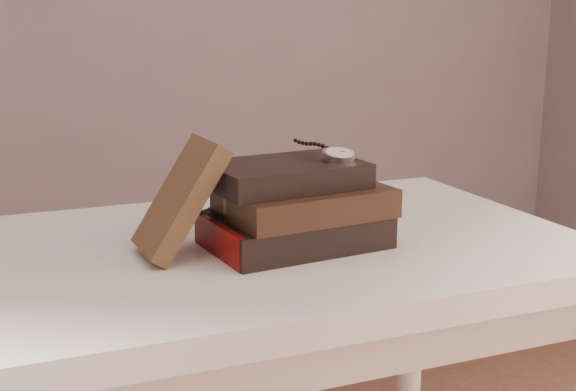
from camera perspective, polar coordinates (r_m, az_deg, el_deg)
name	(u,v)px	position (r m, az deg, el deg)	size (l,w,h in m)	color
table	(244,302)	(1.14, -3.31, -8.00)	(1.00, 0.60, 0.75)	white
book_stack	(295,207)	(1.09, 0.56, -0.86)	(0.26, 0.19, 0.12)	black
journal	(180,199)	(1.05, -8.12, -0.23)	(0.03, 0.11, 0.18)	#412A19
pocket_watch	(337,154)	(1.10, 3.74, 3.15)	(0.06, 0.15, 0.02)	silver
eyeglasses	(216,193)	(1.12, -5.42, 0.16)	(0.11, 0.13, 0.05)	silver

